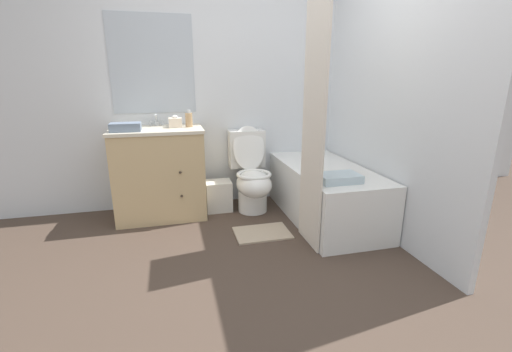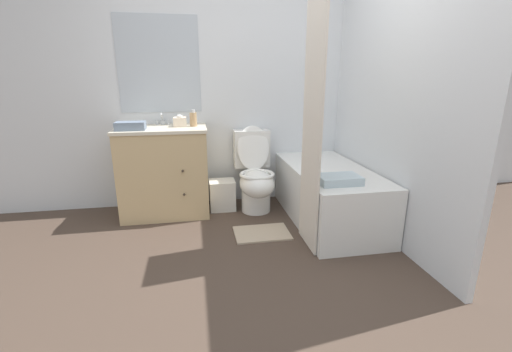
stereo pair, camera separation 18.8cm
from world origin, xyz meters
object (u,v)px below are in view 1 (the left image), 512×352
object	(u,v)px
bath_towel_folded	(339,178)
vanity_cabinet	(160,172)
bathtub	(325,192)
sink_faucet	(157,122)
wastebasket	(219,196)
toilet	(251,176)
hand_towel_folded	(126,127)
bath_mat	(262,233)
tissue_box	(175,122)
soap_dispenser	(189,119)

from	to	relation	value
bath_towel_folded	vanity_cabinet	bearing A→B (deg)	147.41
bathtub	bath_towel_folded	world-z (taller)	bath_towel_folded
sink_faucet	wastebasket	world-z (taller)	sink_faucet
toilet	bath_towel_folded	world-z (taller)	toilet
vanity_cabinet	bathtub	distance (m)	1.63
sink_faucet	bath_towel_folded	world-z (taller)	sink_faucet
bathtub	hand_towel_folded	bearing A→B (deg)	169.74
bath_mat	bathtub	bearing A→B (deg)	17.08
wastebasket	hand_towel_folded	bearing A→B (deg)	-171.33
bathtub	bath_towel_folded	distance (m)	0.56
vanity_cabinet	tissue_box	xyz separation A→B (m)	(0.18, 0.04, 0.48)
toilet	hand_towel_folded	world-z (taller)	hand_towel_folded
toilet	wastebasket	size ratio (longest dim) A/B	2.76
hand_towel_folded	bathtub	bearing A→B (deg)	-10.26
soap_dispenser	wastebasket	bearing A→B (deg)	-4.12
sink_faucet	bath_mat	distance (m)	1.53
bath_towel_folded	bath_mat	xyz separation A→B (m)	(-0.58, 0.25, -0.55)
hand_towel_folded	bath_towel_folded	distance (m)	1.92
vanity_cabinet	toilet	world-z (taller)	vanity_cabinet
vanity_cabinet	bathtub	bearing A→B (deg)	-16.41
tissue_box	bath_towel_folded	xyz separation A→B (m)	(1.27, -0.96, -0.38)
vanity_cabinet	toilet	bearing A→B (deg)	-4.02
tissue_box	bath_mat	xyz separation A→B (m)	(0.68, -0.71, -0.92)
toilet	soap_dispenser	world-z (taller)	soap_dispenser
wastebasket	bath_towel_folded	bearing A→B (deg)	-46.44
soap_dispenser	toilet	bearing A→B (deg)	-7.52
wastebasket	bath_towel_folded	world-z (taller)	bath_towel_folded
tissue_box	vanity_cabinet	bearing A→B (deg)	-168.40
hand_towel_folded	bath_mat	xyz separation A→B (m)	(1.12, -0.54, -0.91)
toilet	wastebasket	world-z (taller)	toilet
bathtub	tissue_box	size ratio (longest dim) A/B	10.72
vanity_cabinet	wastebasket	world-z (taller)	vanity_cabinet
soap_dispenser	sink_faucet	bearing A→B (deg)	149.14
hand_towel_folded	vanity_cabinet	bearing A→B (deg)	26.67
bathtub	soap_dispenser	bearing A→B (deg)	159.19
vanity_cabinet	bath_mat	world-z (taller)	vanity_cabinet
sink_faucet	bath_mat	world-z (taller)	sink_faucet
vanity_cabinet	sink_faucet	world-z (taller)	sink_faucet
wastebasket	sink_faucet	bearing A→B (deg)	160.34
bathtub	wastebasket	world-z (taller)	bathtub
wastebasket	bathtub	bearing A→B (deg)	-24.78
sink_faucet	tissue_box	size ratio (longest dim) A/B	1.04
wastebasket	soap_dispenser	world-z (taller)	soap_dispenser
wastebasket	tissue_box	distance (m)	0.87
bathtub	hand_towel_folded	world-z (taller)	hand_towel_folded
hand_towel_folded	soap_dispenser	bearing A→B (deg)	14.33
wastebasket	bath_mat	size ratio (longest dim) A/B	0.64
vanity_cabinet	sink_faucet	size ratio (longest dim) A/B	6.22
toilet	bath_towel_folded	size ratio (longest dim) A/B	2.56
bathtub	wastebasket	bearing A→B (deg)	155.22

